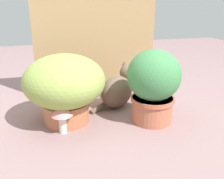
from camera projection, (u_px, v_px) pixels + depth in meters
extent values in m
plane|color=gray|center=(91.00, 120.00, 1.58)|extent=(6.00, 6.00, 0.00)
cube|color=#A58255|center=(96.00, 35.00, 1.92)|extent=(0.93, 0.03, 0.92)
cylinder|color=#BA6947|center=(66.00, 112.00, 1.54)|extent=(0.27, 0.27, 0.13)
cylinder|color=#B77149|center=(66.00, 104.00, 1.52)|extent=(0.29, 0.29, 0.02)
ellipsoid|color=#94AD50|center=(64.00, 81.00, 1.48)|extent=(0.48, 0.48, 0.31)
cylinder|color=#BC664A|center=(152.00, 109.00, 1.55)|extent=(0.24, 0.24, 0.15)
cylinder|color=#BD6249|center=(153.00, 99.00, 1.53)|extent=(0.26, 0.26, 0.02)
ellipsoid|color=#43864D|center=(154.00, 75.00, 1.48)|extent=(0.32, 0.32, 0.30)
ellipsoid|color=brown|center=(117.00, 92.00, 1.74)|extent=(0.31, 0.28, 0.22)
ellipsoid|color=gray|center=(126.00, 90.00, 1.81)|extent=(0.11, 0.12, 0.11)
sphere|color=brown|center=(127.00, 73.00, 1.78)|extent=(0.15, 0.15, 0.11)
cone|color=brown|center=(124.00, 63.00, 1.78)|extent=(0.05, 0.05, 0.04)
cone|color=brown|center=(131.00, 65.00, 1.74)|extent=(0.05, 0.05, 0.04)
cylinder|color=brown|center=(101.00, 107.00, 1.72)|extent=(0.18, 0.13, 0.07)
cylinder|color=silver|center=(63.00, 124.00, 1.41)|extent=(0.04, 0.04, 0.11)
cone|color=pink|center=(62.00, 109.00, 1.38)|extent=(0.12, 0.12, 0.07)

